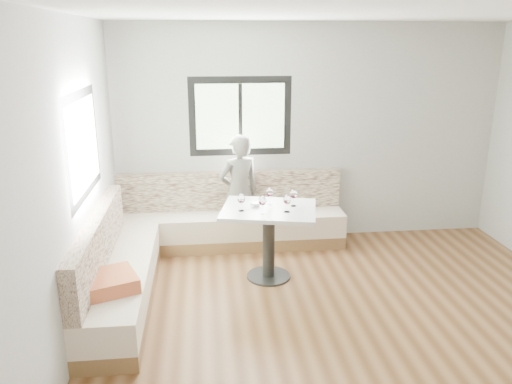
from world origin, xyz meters
The scene contains 10 objects.
room centered at (-0.08, 0.08, 1.41)m, with size 5.01×5.01×2.81m.
banquette centered at (-1.59, 1.62, 0.33)m, with size 2.94×2.80×0.95m.
table centered at (-0.69, 1.29, 0.62)m, with size 1.16×0.99×0.83m.
person centered at (-0.95, 2.17, 0.74)m, with size 0.54×0.36×1.48m, color slate.
olive_ramekin centered at (-0.83, 1.37, 0.85)m, with size 0.11×0.11×0.04m.
wine_glass_a centered at (-1.00, 1.23, 0.96)m, with size 0.08×0.08×0.19m.
wine_glass_b centered at (-0.78, 1.13, 0.96)m, with size 0.08×0.08×0.19m.
wine_glass_c centered at (-0.52, 1.14, 0.96)m, with size 0.08×0.08×0.19m.
wine_glass_d centered at (-0.66, 1.42, 0.96)m, with size 0.08×0.08×0.19m.
wine_glass_e centered at (-0.41, 1.33, 0.96)m, with size 0.08×0.08×0.19m.
Camera 1 is at (-1.38, -3.80, 2.59)m, focal length 35.00 mm.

